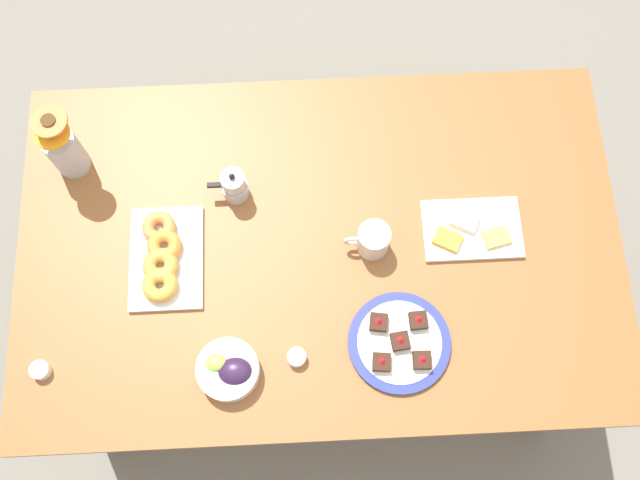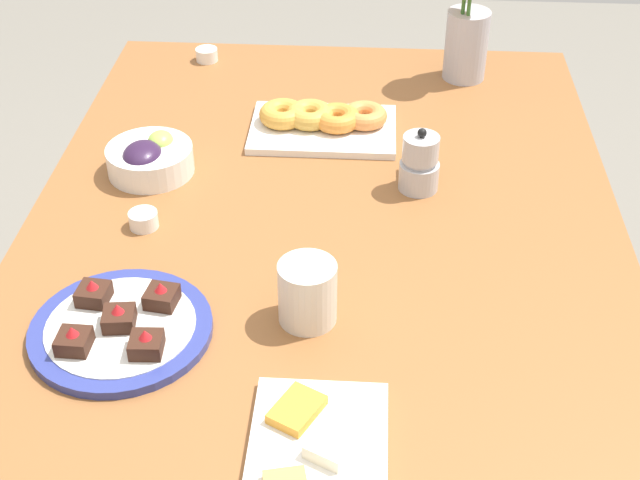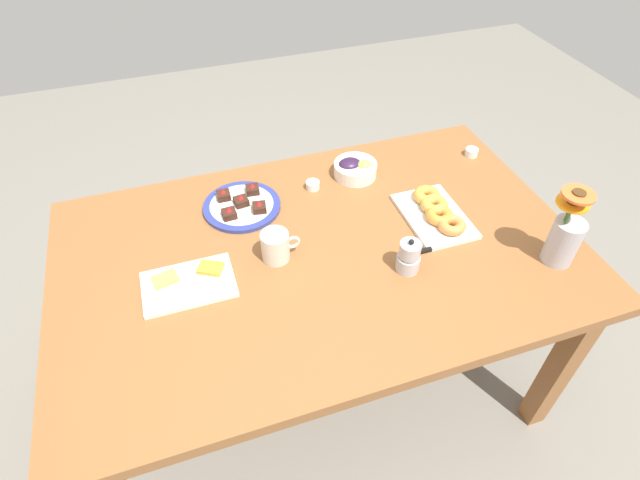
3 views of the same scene
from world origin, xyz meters
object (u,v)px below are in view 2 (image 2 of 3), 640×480
Objects in this scene: grape_bowl at (150,158)px; croissant_platter at (322,121)px; cheese_platter at (315,458)px; dining_table at (320,302)px; jam_cup_berry at (143,219)px; coffee_mug at (308,291)px; moka_pot at (420,164)px; jam_cup_honey at (207,54)px; dessert_plate at (121,328)px; flower_vase at (467,37)px.

grape_bowl reaches higher than croissant_platter.
cheese_platter is 0.93× the size of croissant_platter.
dining_table is 33.33× the size of jam_cup_berry.
cheese_platter is (-0.64, -0.34, -0.02)m from grape_bowl.
grape_bowl is at bearing 39.76° from coffee_mug.
grape_bowl is at bearing 87.56° from moka_pot.
jam_cup_berry is at bearing -179.86° from jam_cup_honey.
jam_cup_honey is at bearing 16.02° from cheese_platter.
jam_cup_honey is 1.00× the size of jam_cup_berry.
moka_pot is (-0.49, -0.46, 0.03)m from jam_cup_honey.
grape_bowl reaches higher than dessert_plate.
dining_table is at bearing 2.91° from cheese_platter.
dessert_plate is at bearing 101.03° from coffee_mug.
cheese_platter is at bearing -163.98° from jam_cup_honey.
dessert_plate is (-0.89, -0.03, -0.00)m from jam_cup_honey.
dessert_plate is at bearing 133.40° from moka_pot.
moka_pot reaches higher than jam_cup_berry.
flower_vase is at bearing -54.39° from grape_bowl.
grape_bowl is 0.48m from moka_pot.
grape_bowl is 0.34m from croissant_platter.
jam_cup_berry is 0.18× the size of dessert_plate.
coffee_mug is at bearing 154.71° from moka_pot.
croissant_platter is 0.41m from jam_cup_honey.
cheese_platter is (-0.27, -0.03, -0.04)m from coffee_mug.
coffee_mug reaches higher than dining_table.
grape_bowl is 0.60× the size of dessert_plate.
cheese_platter is 5.42× the size of jam_cup_honey.
cheese_platter is at bearing -176.99° from croissant_platter.
jam_cup_berry is (0.07, 0.30, 0.10)m from dining_table.
coffee_mug is 2.49× the size of jam_cup_honey.
jam_cup_honey is at bearing 43.08° from moka_pot.
jam_cup_honey and jam_cup_berry have the same top height.
moka_pot reaches higher than cheese_platter.
grape_bowl reaches higher than jam_cup_berry.
moka_pot reaches higher than coffee_mug.
croissant_platter is 0.26m from moka_pot.
coffee_mug is at bearing 176.19° from dining_table.
flower_vase is 2.19× the size of moka_pot.
grape_bowl is 0.55× the size of croissant_platter.
grape_bowl is at bearing 8.51° from jam_cup_berry.
grape_bowl reaches higher than jam_cup_honey.
flower_vase is (0.85, -0.54, 0.08)m from dessert_plate.
jam_cup_honey is at bearing 85.14° from flower_vase.
croissant_platter is 2.35× the size of moka_pot.
dessert_plate is 0.59m from moka_pot.
dessert_plate is (-0.26, -0.03, -0.00)m from jam_cup_berry.
coffee_mug is 0.89m from jam_cup_honey.
cheese_platter is (-0.40, -0.02, 0.10)m from dining_table.
dining_table is at bearing -176.89° from croissant_platter.
jam_cup_honey is 0.40× the size of moka_pot.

